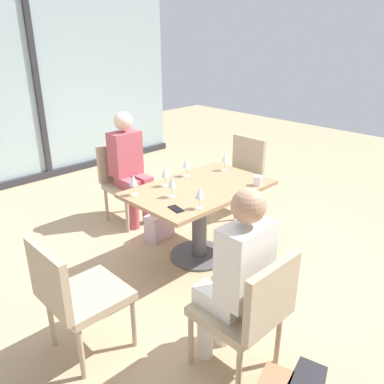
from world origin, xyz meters
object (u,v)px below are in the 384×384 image
(wine_glass_2, at_px, (133,181))
(wine_glass_3, at_px, (186,163))
(wine_glass_1, at_px, (225,158))
(coffee_cup, at_px, (258,181))
(chair_near_window, at_px, (124,178))
(person_near_window, at_px, (129,163))
(handbag_1, at_px, (159,226))
(chair_front_left, at_px, (249,309))
(dining_table_main, at_px, (200,206))
(chair_far_right, at_px, (240,170))
(wine_glass_5, at_px, (165,172))
(cell_phone_on_table, at_px, (176,209))
(chair_side_end, at_px, (74,292))
(wine_glass_0, at_px, (172,183))
(person_front_left, at_px, (237,273))
(wine_glass_4, at_px, (199,193))

(wine_glass_2, relative_size, wine_glass_3, 1.00)
(wine_glass_1, height_order, coffee_cup, wine_glass_1)
(chair_near_window, xyz_separation_m, wine_glass_3, (0.11, -0.90, 0.37))
(person_near_window, relative_size, handbag_1, 4.20)
(person_near_window, xyz_separation_m, handbag_1, (-0.03, -0.53, -0.56))
(chair_front_left, height_order, wine_glass_1, wine_glass_1)
(dining_table_main, bearing_deg, chair_far_right, 21.88)
(dining_table_main, bearing_deg, wine_glass_5, 131.38)
(cell_phone_on_table, bearing_deg, wine_glass_1, 29.66)
(chair_side_end, distance_m, wine_glass_3, 1.72)
(dining_table_main, distance_m, wine_glass_0, 0.47)
(cell_phone_on_table, bearing_deg, wine_glass_2, 106.92)
(person_front_left, xyz_separation_m, cell_phone_on_table, (0.31, 0.88, 0.03))
(wine_glass_0, distance_m, wine_glass_1, 0.86)
(person_near_window, relative_size, wine_glass_2, 6.81)
(chair_far_right, xyz_separation_m, cell_phone_on_table, (-1.65, -0.68, 0.24))
(person_front_left, bearing_deg, chair_far_right, 38.51)
(dining_table_main, relative_size, wine_glass_3, 7.01)
(person_front_left, height_order, wine_glass_3, person_front_left)
(wine_glass_2, xyz_separation_m, wine_glass_4, (0.20, -0.59, 0.00))
(chair_side_end, height_order, wine_glass_0, wine_glass_0)
(wine_glass_2, distance_m, wine_glass_4, 0.62)
(chair_front_left, xyz_separation_m, wine_glass_0, (0.45, 1.20, 0.37))
(handbag_1, bearing_deg, chair_far_right, -10.80)
(person_near_window, relative_size, coffee_cup, 14.00)
(person_front_left, relative_size, wine_glass_4, 6.81)
(handbag_1, bearing_deg, chair_side_end, -155.18)
(dining_table_main, relative_size, wine_glass_5, 7.01)
(wine_glass_1, relative_size, wine_glass_4, 1.00)
(wine_glass_4, height_order, handbag_1, wine_glass_4)
(chair_side_end, xyz_separation_m, chair_far_right, (2.63, 0.78, 0.00))
(person_front_left, xyz_separation_m, wine_glass_1, (1.30, 1.24, 0.16))
(dining_table_main, relative_size, chair_side_end, 1.49)
(dining_table_main, height_order, wine_glass_4, wine_glass_4)
(person_near_window, distance_m, cell_phone_on_table, 1.39)
(wine_glass_0, xyz_separation_m, wine_glass_4, (0.00, -0.32, 0.00))
(wine_glass_3, bearing_deg, person_front_left, -123.01)
(wine_glass_0, distance_m, handbag_1, 0.96)
(chair_near_window, xyz_separation_m, chair_side_end, (-1.46, -1.51, 0.00))
(dining_table_main, distance_m, chair_far_right, 1.26)
(wine_glass_2, bearing_deg, chair_side_end, -147.84)
(wine_glass_4, bearing_deg, wine_glass_2, 109.17)
(person_near_window, xyz_separation_m, wine_glass_2, (-0.54, -0.82, 0.16))
(chair_far_right, xyz_separation_m, person_near_window, (-1.17, 0.62, 0.20))
(wine_glass_5, relative_size, coffee_cup, 2.06)
(person_front_left, xyz_separation_m, handbag_1, (0.75, 1.65, -0.56))
(cell_phone_on_table, bearing_deg, chair_side_end, -164.24)
(handbag_1, bearing_deg, chair_front_left, -119.87)
(person_front_left, relative_size, person_near_window, 1.00)
(wine_glass_3, relative_size, coffee_cup, 2.06)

